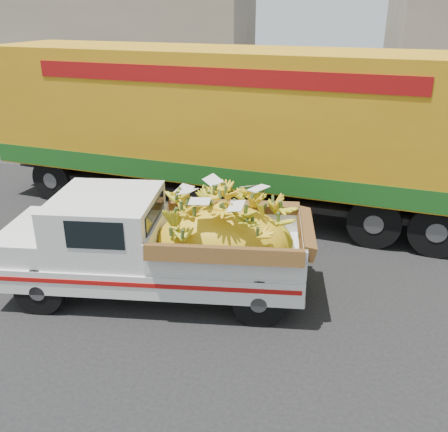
# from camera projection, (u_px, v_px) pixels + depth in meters

# --- Properties ---
(ground) EXTENTS (100.00, 100.00, 0.00)m
(ground) POSITION_uv_depth(u_px,v_px,m) (63.00, 290.00, 8.88)
(ground) COLOR black
(ground) RESTS_ON ground
(curb) EXTENTS (60.00, 0.25, 0.15)m
(curb) POSITION_uv_depth(u_px,v_px,m) (172.00, 171.00, 15.09)
(curb) COLOR gray
(curb) RESTS_ON ground
(sidewalk) EXTENTS (60.00, 4.00, 0.14)m
(sidewalk) POSITION_uv_depth(u_px,v_px,m) (190.00, 152.00, 16.99)
(sidewalk) COLOR gray
(sidewalk) RESTS_ON ground
(building_left) EXTENTS (18.00, 6.00, 5.00)m
(building_left) POSITION_uv_depth(u_px,v_px,m) (51.00, 58.00, 22.77)
(building_left) COLOR gray
(building_left) RESTS_ON ground
(pickup_truck) EXTENTS (5.22, 2.32, 1.78)m
(pickup_truck) POSITION_uv_depth(u_px,v_px,m) (177.00, 244.00, 8.43)
(pickup_truck) COLOR black
(pickup_truck) RESTS_ON ground
(semi_trailer) EXTENTS (12.07, 4.42, 3.80)m
(semi_trailer) POSITION_uv_depth(u_px,v_px,m) (233.00, 124.00, 11.67)
(semi_trailer) COLOR black
(semi_trailer) RESTS_ON ground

